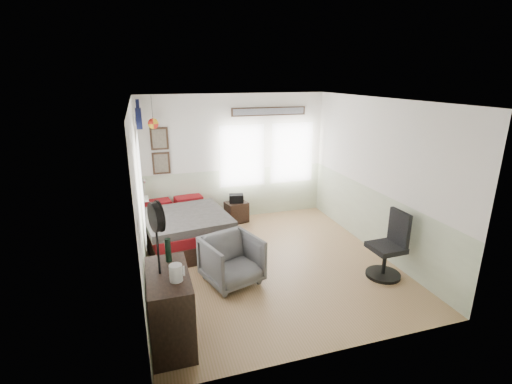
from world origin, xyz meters
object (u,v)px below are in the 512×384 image
armchair (232,260)px  nightstand (237,212)px  dresser (170,308)px  task_chair (389,250)px  bed (184,227)px

armchair → nightstand: (0.68, 2.37, -0.14)m
armchair → dresser: bearing=-150.4°
dresser → nightstand: (1.68, 3.45, -0.23)m
nightstand → task_chair: 3.39m
bed → task_chair: size_ratio=2.02×
dresser → task_chair: 3.43m
bed → armchair: 1.71m
bed → task_chair: 3.65m
task_chair → bed: bearing=141.3°
armchair → task_chair: (2.39, -0.55, 0.07)m
bed → armchair: bearing=-79.5°
dresser → task_chair: task_chair is taller
nightstand → bed: bearing=-161.2°
nightstand → task_chair: (1.71, -2.92, 0.22)m
bed → dresser: (-0.46, -2.71, 0.14)m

